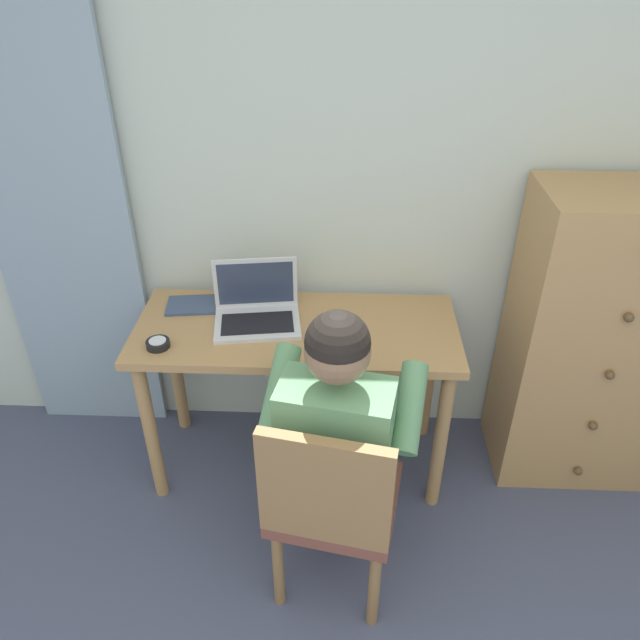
% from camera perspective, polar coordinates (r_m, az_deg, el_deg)
% --- Properties ---
extents(wall_back, '(4.80, 0.05, 2.50)m').
position_cam_1_polar(wall_back, '(2.51, 5.47, 13.16)').
color(wall_back, silver).
rests_on(wall_back, ground_plane).
extents(curtain_panel, '(0.61, 0.03, 2.19)m').
position_cam_1_polar(curtain_panel, '(2.77, -23.46, 8.99)').
color(curtain_panel, '#8EA3B7').
rests_on(curtain_panel, ground_plane).
extents(desk, '(1.30, 0.55, 0.75)m').
position_cam_1_polar(desk, '(2.50, -2.19, -2.86)').
color(desk, tan).
rests_on(desk, ground_plane).
extents(dresser, '(0.64, 0.44, 1.31)m').
position_cam_1_polar(dresser, '(2.75, 24.09, -1.90)').
color(dresser, tan).
rests_on(dresser, ground_plane).
extents(chair, '(0.49, 0.47, 0.87)m').
position_cam_1_polar(chair, '(2.12, 1.09, -16.74)').
color(chair, brown).
rests_on(chair, ground_plane).
extents(person_seated, '(0.60, 0.64, 1.18)m').
position_cam_1_polar(person_seated, '(2.11, 2.11, -9.84)').
color(person_seated, '#6B84AD').
rests_on(person_seated, ground_plane).
extents(laptop, '(0.37, 0.29, 0.24)m').
position_cam_1_polar(laptop, '(2.46, -5.96, 1.01)').
color(laptop, silver).
rests_on(laptop, desk).
extents(computer_mouse, '(0.09, 0.11, 0.03)m').
position_cam_1_polar(computer_mouse, '(2.39, 0.67, -0.95)').
color(computer_mouse, black).
rests_on(computer_mouse, desk).
extents(desk_clock, '(0.09, 0.09, 0.03)m').
position_cam_1_polar(desk_clock, '(2.39, -14.98, -2.17)').
color(desk_clock, black).
rests_on(desk_clock, desk).
extents(notebook_pad, '(0.23, 0.17, 0.01)m').
position_cam_1_polar(notebook_pad, '(2.62, -11.92, 1.38)').
color(notebook_pad, '#3D4C6B').
rests_on(notebook_pad, desk).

